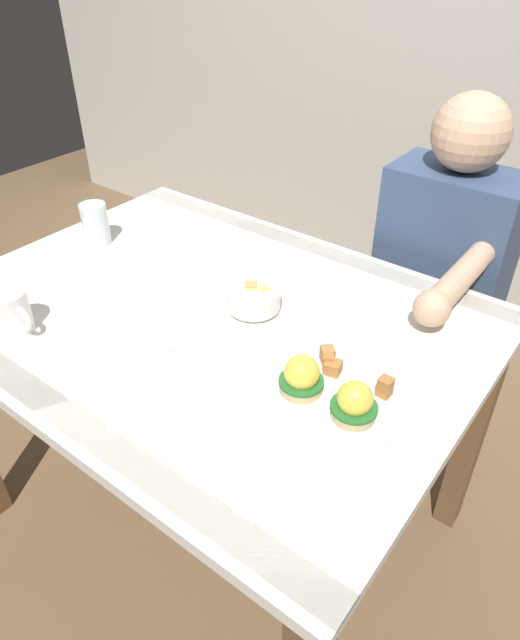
# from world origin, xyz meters

# --- Properties ---
(ground_plane) EXTENTS (6.00, 6.00, 0.00)m
(ground_plane) POSITION_xyz_m (0.00, 0.00, 0.00)
(ground_plane) COLOR brown
(dining_table) EXTENTS (1.20, 0.90, 0.74)m
(dining_table) POSITION_xyz_m (0.00, 0.00, 0.63)
(dining_table) COLOR white
(dining_table) RESTS_ON ground_plane
(eggs_benedict_plate) EXTENTS (0.27, 0.27, 0.09)m
(eggs_benedict_plate) POSITION_xyz_m (0.38, -0.09, 0.76)
(eggs_benedict_plate) COLOR white
(eggs_benedict_plate) RESTS_ON dining_table
(fruit_bowl) EXTENTS (0.12, 0.12, 0.06)m
(fruit_bowl) POSITION_xyz_m (0.08, 0.07, 0.77)
(fruit_bowl) COLOR white
(fruit_bowl) RESTS_ON dining_table
(coffee_mug) EXTENTS (0.11, 0.08, 0.09)m
(coffee_mug) POSITION_xyz_m (-0.27, -0.31, 0.79)
(coffee_mug) COLOR white
(coffee_mug) RESTS_ON dining_table
(fork) EXTENTS (0.15, 0.08, 0.00)m
(fork) POSITION_xyz_m (0.07, -0.13, 0.74)
(fork) COLOR silver
(fork) RESTS_ON dining_table
(water_glass_near) EXTENTS (0.07, 0.07, 0.11)m
(water_glass_near) POSITION_xyz_m (-0.45, 0.06, 0.79)
(water_glass_near) COLOR silver
(water_glass_near) RESTS_ON dining_table
(diner_person) EXTENTS (0.34, 0.54, 1.14)m
(diner_person) POSITION_xyz_m (0.31, 0.60, 0.65)
(diner_person) COLOR #33333D
(diner_person) RESTS_ON ground_plane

